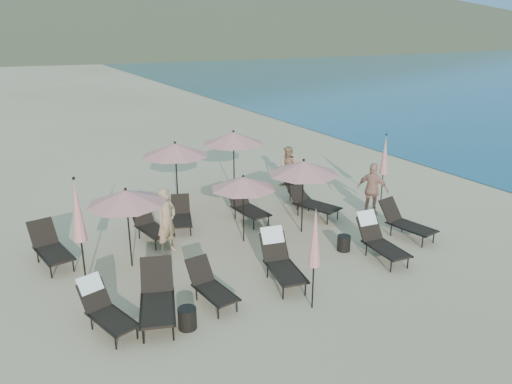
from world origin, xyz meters
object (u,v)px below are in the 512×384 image
lounger_6 (50,247)px  lounger_9 (247,206)px  lounger_0 (104,308)px  umbrella_closed_1 (385,155)px  beachgoer_b (289,167)px  beachgoer_c (373,190)px  lounger_4 (379,239)px  lounger_8 (181,215)px  lounger_3 (280,259)px  umbrella_open_2 (303,168)px  lounger_1 (157,297)px  lounger_7 (150,225)px  side_table_0 (187,318)px  side_table_1 (344,243)px  lounger_10 (298,192)px  lounger_2 (211,285)px  lounger_11 (311,201)px  beachgoer_a (166,221)px  umbrella_open_3 (175,150)px  umbrella_open_0 (126,197)px  umbrella_open_1 (243,183)px  umbrella_closed_2 (77,211)px  lounger_5 (405,222)px  umbrella_closed_0 (315,238)px  umbrella_open_4 (234,138)px

lounger_6 → lounger_9: 5.90m
lounger_0 → umbrella_closed_1: umbrella_closed_1 is taller
beachgoer_b → beachgoer_c: size_ratio=0.90×
lounger_4 → lounger_8: bearing=136.5°
lounger_8 → beachgoer_b: 5.34m
lounger_3 → umbrella_open_2: (2.08, 2.22, 1.47)m
lounger_6 → beachgoer_b: 9.19m
lounger_4 → umbrella_open_2: 2.94m
lounger_1 → lounger_7: (1.08, 4.08, -0.06)m
lounger_4 → umbrella_closed_1: size_ratio=0.73×
side_table_0 → side_table_1: side_table_0 is taller
lounger_10 → side_table_1: (-1.00, -3.86, -0.18)m
lounger_1 → lounger_2: 1.25m
lounger_3 → lounger_10: size_ratio=1.19×
lounger_8 → lounger_10: size_ratio=1.03×
lounger_11 → beachgoer_a: 5.02m
umbrella_open_3 → beachgoer_b: (4.58, 0.41, -1.31)m
lounger_6 → lounger_7: size_ratio=1.08×
lounger_2 → lounger_7: lounger_7 is taller
beachgoer_a → umbrella_open_0: bearing=169.0°
lounger_9 → side_table_0: lounger_9 is taller
lounger_7 → beachgoer_b: (6.08, 2.27, 0.36)m
lounger_7 → beachgoer_c: beachgoer_c is taller
lounger_2 → umbrella_open_1: (2.14, 2.59, 1.36)m
lounger_9 → umbrella_closed_2: bearing=-165.7°
lounger_6 → umbrella_closed_1: 10.83m
umbrella_closed_1 → side_table_0: size_ratio=5.39×
lounger_8 → beachgoer_b: beachgoer_b is taller
lounger_7 → side_table_1: size_ratio=3.92×
lounger_11 → lounger_2: bearing=-165.6°
umbrella_open_0 → umbrella_closed_2: size_ratio=0.79×
beachgoer_a → beachgoer_b: beachgoer_a is taller
beachgoer_c → lounger_8: bearing=39.6°
umbrella_open_3 → side_table_1: size_ratio=5.46×
beachgoer_b → lounger_5: bearing=-17.5°
lounger_4 → umbrella_closed_2: size_ratio=0.66×
side_table_1 → beachgoer_c: size_ratio=0.25×
lounger_3 → umbrella_open_3: size_ratio=0.79×
beachgoer_c → lounger_11: bearing=30.8°
umbrella_open_2 → beachgoer_c: size_ratio=1.30×
lounger_1 → lounger_4: (6.12, 0.08, 0.02)m
umbrella_open_3 → umbrella_closed_0: 7.18m
lounger_2 → umbrella_open_3: 6.24m
lounger_6 → side_table_0: bearing=-75.4°
beachgoer_b → umbrella_closed_0: bearing=-51.3°
lounger_7 → umbrella_open_3: bearing=40.4°
lounger_2 → umbrella_closed_1: umbrella_closed_1 is taller
lounger_0 → beachgoer_c: beachgoer_c is taller
umbrella_open_4 → side_table_1: umbrella_open_4 is taller
lounger_6 → lounger_5: bearing=-28.3°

